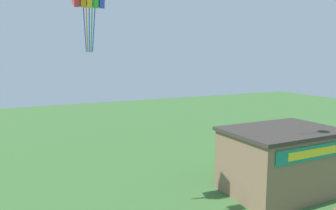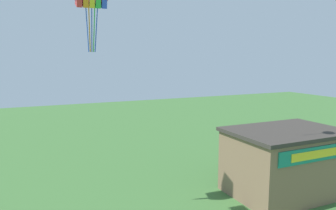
# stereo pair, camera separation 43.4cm
# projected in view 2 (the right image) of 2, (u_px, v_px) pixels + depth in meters

# --- Properties ---
(seaside_building) EXTENTS (7.47, 5.31, 4.35)m
(seaside_building) POSITION_uv_depth(u_px,v_px,m) (285.00, 161.00, 21.70)
(seaside_building) COLOR #84664C
(seaside_building) RESTS_ON ground_plane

